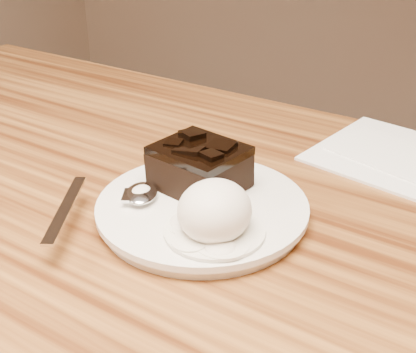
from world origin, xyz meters
The scene contains 9 objects.
plate centered at (0.09, 0.07, 0.76)m, with size 0.20×0.20×0.02m, color silver.
brownie centered at (0.07, 0.10, 0.79)m, with size 0.08×0.07×0.04m, color black.
ice_cream_scoop centered at (0.13, 0.04, 0.79)m, with size 0.06×0.07×0.05m, color white.
melt_puddle centered at (0.13, 0.04, 0.77)m, with size 0.09×0.09×0.00m, color white.
spoon centered at (0.04, 0.05, 0.77)m, with size 0.03×0.17×0.01m, color silver, non-canonical shape.
napkin centered at (0.21, 0.31, 0.75)m, with size 0.17×0.17×0.01m, color white.
crumb_a centered at (0.12, 0.07, 0.77)m, with size 0.01×0.01×0.00m, color black.
crumb_b centered at (0.15, 0.04, 0.77)m, with size 0.01×0.01×0.00m, color black.
crumb_c centered at (0.11, 0.05, 0.77)m, with size 0.01×0.00×0.00m, color black.
Camera 1 is at (0.34, -0.30, 1.03)m, focal length 47.40 mm.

